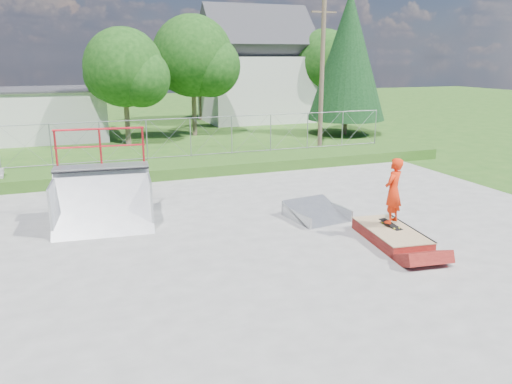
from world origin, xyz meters
TOP-DOWN VIEW (x-y plane):
  - ground at (0.00, 0.00)m, footprint 120.00×120.00m
  - concrete_pad at (0.00, 0.00)m, footprint 20.00×16.00m
  - grass_berm at (0.00, 9.50)m, footprint 24.00×3.00m
  - grind_box at (2.89, -1.09)m, footprint 1.53×2.67m
  - quarter_pipe at (-4.46, 3.05)m, footprint 3.06×2.66m
  - flat_bank_ramp at (1.88, 1.41)m, footprint 1.82×1.91m
  - skateboard at (3.02, -0.88)m, footprint 0.29×0.81m
  - skater at (3.02, -0.88)m, footprint 0.80×0.71m
  - chain_link_fence at (0.00, 10.50)m, footprint 20.00×0.06m
  - utility_building_flat at (-8.00, 22.00)m, footprint 10.00×6.00m
  - gable_house at (9.00, 26.00)m, footprint 8.40×6.08m
  - utility_pole at (7.50, 12.00)m, footprint 0.24×0.24m
  - tree_left_near at (-1.75, 17.83)m, footprint 4.76×4.48m
  - tree_center at (2.78, 19.81)m, footprint 5.44×5.12m
  - tree_right_far at (14.27, 23.82)m, footprint 5.10×4.80m
  - tree_back_mid at (5.21, 27.86)m, footprint 4.08×3.84m
  - conifer_tree at (12.00, 17.00)m, footprint 5.04×5.04m

SIDE VIEW (x-z plane):
  - ground at x=0.00m, z-range 0.00..0.00m
  - concrete_pad at x=0.00m, z-range 0.00..0.04m
  - grind_box at x=2.89m, z-range 0.00..0.38m
  - flat_bank_ramp at x=1.88m, z-range 0.00..0.49m
  - grass_berm at x=0.00m, z-range 0.00..0.50m
  - skateboard at x=3.02m, z-range 0.36..0.49m
  - skater at x=3.02m, z-range 0.42..2.25m
  - chain_link_fence at x=0.00m, z-range 0.50..2.30m
  - quarter_pipe at x=-4.46m, z-range 0.00..2.84m
  - utility_building_flat at x=-8.00m, z-range 0.00..3.00m
  - tree_back_mid at x=5.21m, z-range 0.78..6.48m
  - gable_house at x=9.00m, z-range -0.63..8.31m
  - utility_pole at x=7.50m, z-range 0.00..8.00m
  - tree_left_near at x=-1.75m, z-range 0.91..7.56m
  - tree_right_far at x=14.27m, z-range 0.98..8.10m
  - tree_center at x=2.78m, z-range 1.05..8.65m
  - conifer_tree at x=12.00m, z-range 0.50..9.60m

